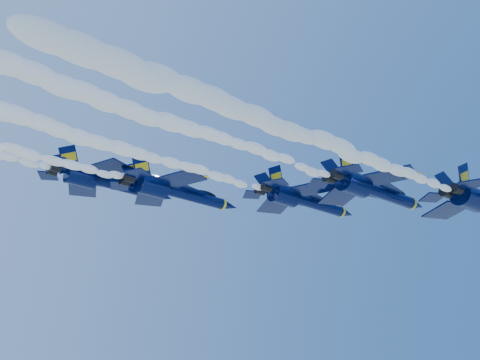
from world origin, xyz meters
TOP-DOWN VIEW (x-y plane):
  - smoke_trail_jet_lead at (-18.84, -13.34)m, footprint 49.56×2.62m
  - jet_second at (4.53, -3.35)m, footprint 19.42×15.93m
  - smoke_trail_jet_second at (-28.55, -3.35)m, footprint 49.56×2.63m
  - jet_third at (1.13, 6.72)m, footprint 18.75×15.38m
  - smoke_trail_jet_third at (-31.67, 6.72)m, footprint 49.56×2.54m
  - jet_fourth at (-15.37, 14.94)m, footprint 18.73×15.37m
  - jet_fifth at (-22.45, 22.92)m, footprint 19.35×15.87m

SIDE VIEW (x-z plane):
  - smoke_trail_jet_lead at x=-18.84m, z-range 149.27..151.62m
  - smoke_trail_jet_second at x=-28.55m, z-range 152.11..154.48m
  - jet_second at x=4.53m, z-range 150.20..157.42m
  - smoke_trail_jet_third at x=-31.67m, z-range 153.05..155.33m
  - jet_fourth at x=-15.37m, z-range 151.13..158.09m
  - jet_third at x=1.13m, z-range 151.21..158.18m
  - jet_fifth at x=-22.45m, z-range 153.43..160.63m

